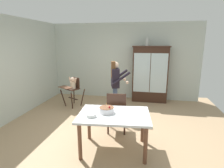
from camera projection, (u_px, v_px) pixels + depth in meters
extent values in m
plane|color=tan|center=(108.00, 129.00, 4.32)|extent=(6.24, 6.24, 0.00)
cube|color=beige|center=(123.00, 61.00, 6.53)|extent=(5.32, 0.06, 2.70)
cube|color=beige|center=(5.00, 70.00, 4.51)|extent=(0.06, 5.32, 2.70)
cube|color=#382116|center=(150.00, 75.00, 6.19)|extent=(1.17, 0.42, 1.87)
cube|color=#382116|center=(151.00, 46.00, 5.97)|extent=(1.23, 0.48, 0.04)
cube|color=silver|center=(142.00, 73.00, 6.02)|extent=(0.54, 0.01, 1.31)
cube|color=silver|center=(159.00, 73.00, 5.91)|extent=(0.54, 0.01, 1.31)
cube|color=#382116|center=(150.00, 72.00, 6.17)|extent=(1.09, 0.36, 0.02)
cylinder|color=#B2B7B2|center=(147.00, 42.00, 5.97)|extent=(0.13, 0.13, 0.22)
cylinder|color=#B2B7B2|center=(147.00, 38.00, 5.94)|extent=(0.07, 0.07, 0.05)
cylinder|color=#382116|center=(63.00, 98.00, 5.79)|extent=(0.18, 0.09, 0.56)
cylinder|color=#382116|center=(72.00, 101.00, 5.52)|extent=(0.09, 0.18, 0.56)
cylinder|color=#382116|center=(74.00, 95.00, 6.12)|extent=(0.09, 0.18, 0.56)
cylinder|color=#382116|center=(83.00, 97.00, 5.85)|extent=(0.18, 0.09, 0.56)
cube|color=#382116|center=(73.00, 99.00, 5.83)|extent=(0.39, 0.23, 0.02)
cube|color=#382116|center=(73.00, 89.00, 5.76)|extent=(0.46, 0.46, 0.02)
cube|color=#382116|center=(76.00, 83.00, 5.83)|extent=(0.28, 0.17, 0.34)
cube|color=brown|center=(65.00, 87.00, 5.53)|extent=(0.50, 0.42, 0.02)
cylinder|color=beige|center=(73.00, 85.00, 5.74)|extent=(0.17, 0.17, 0.22)
sphere|color=beige|center=(73.00, 80.00, 5.70)|extent=(0.15, 0.15, 0.15)
cylinder|color=beige|center=(70.00, 79.00, 5.79)|extent=(0.11, 0.08, 0.17)
cylinder|color=beige|center=(75.00, 81.00, 5.62)|extent=(0.11, 0.08, 0.17)
cylinder|color=#3D4C6B|center=(115.00, 102.00, 5.02)|extent=(0.11, 0.11, 0.82)
cylinder|color=#3D4C6B|center=(115.00, 100.00, 5.18)|extent=(0.11, 0.11, 0.82)
cube|color=black|center=(115.00, 78.00, 4.94)|extent=(0.30, 0.40, 0.52)
cube|color=white|center=(119.00, 78.00, 4.95)|extent=(0.02, 0.06, 0.49)
sphere|color=beige|center=(115.00, 65.00, 4.86)|extent=(0.19, 0.19, 0.19)
cube|color=brown|center=(113.00, 69.00, 4.89)|extent=(0.15, 0.22, 0.44)
cylinder|color=black|center=(121.00, 78.00, 4.76)|extent=(0.49, 0.21, 0.37)
sphere|color=beige|center=(127.00, 82.00, 4.80)|extent=(0.08, 0.08, 0.08)
cylinder|color=black|center=(119.00, 76.00, 5.15)|extent=(0.49, 0.21, 0.37)
sphere|color=beige|center=(125.00, 79.00, 5.19)|extent=(0.08, 0.08, 0.08)
cube|color=silver|center=(114.00, 115.00, 3.34)|extent=(1.39, 1.02, 0.04)
cylinder|color=brown|center=(80.00, 142.00, 3.13)|extent=(0.07, 0.07, 0.70)
cylinder|color=brown|center=(146.00, 145.00, 3.02)|extent=(0.07, 0.07, 0.70)
cylinder|color=brown|center=(89.00, 123.00, 3.83)|extent=(0.07, 0.07, 0.70)
cylinder|color=brown|center=(143.00, 126.00, 3.72)|extent=(0.07, 0.07, 0.70)
cylinder|color=white|center=(107.00, 110.00, 3.39)|extent=(0.28, 0.28, 0.10)
cylinder|color=brown|center=(107.00, 107.00, 3.38)|extent=(0.27, 0.27, 0.01)
cylinder|color=#F2E5CC|center=(107.00, 106.00, 3.37)|extent=(0.01, 0.01, 0.06)
cone|color=yellow|center=(106.00, 104.00, 3.36)|extent=(0.02, 0.02, 0.02)
sphere|color=red|center=(109.00, 107.00, 3.33)|extent=(0.04, 0.04, 0.04)
cylinder|color=silver|center=(91.00, 115.00, 3.21)|extent=(0.18, 0.18, 0.05)
cylinder|color=#382116|center=(125.00, 119.00, 4.36)|extent=(0.04, 0.04, 0.45)
cylinder|color=#382116|center=(110.00, 118.00, 4.40)|extent=(0.04, 0.04, 0.45)
cylinder|color=#382116|center=(125.00, 126.00, 4.01)|extent=(0.04, 0.04, 0.45)
cylinder|color=#382116|center=(108.00, 125.00, 4.04)|extent=(0.04, 0.04, 0.45)
cube|color=brown|center=(117.00, 112.00, 4.15)|extent=(0.48, 0.48, 0.03)
cube|color=#382116|center=(116.00, 104.00, 3.90)|extent=(0.42, 0.08, 0.48)
cylinder|color=#382116|center=(125.00, 105.00, 3.88)|extent=(0.03, 0.03, 0.48)
cylinder|color=#382116|center=(108.00, 104.00, 3.91)|extent=(0.03, 0.03, 0.48)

